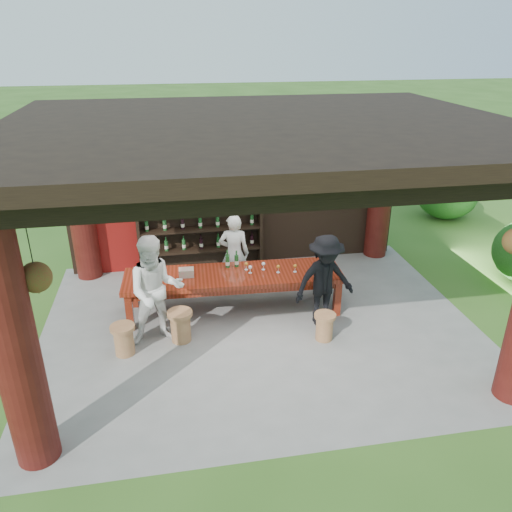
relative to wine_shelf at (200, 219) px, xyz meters
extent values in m
plane|color=#2D5119|center=(0.81, -2.45, -1.14)|extent=(90.00, 90.00, 0.00)
cube|color=slate|center=(0.81, -2.45, -1.19)|extent=(7.40, 5.90, 0.10)
cube|color=black|center=(0.81, 0.30, 0.51)|extent=(7.00, 0.18, 3.30)
cube|color=maroon|center=(-1.79, 0.20, -0.14)|extent=(0.95, 0.06, 2.00)
cylinder|color=#380C0A|center=(-2.34, -4.85, 0.51)|extent=(0.50, 0.50, 3.30)
cylinder|color=#380C0A|center=(-2.34, 0.10, 0.51)|extent=(0.50, 0.50, 3.30)
cylinder|color=#380C0A|center=(3.96, 0.10, 0.51)|extent=(0.50, 0.50, 3.30)
cube|color=black|center=(0.81, -4.85, 2.01)|extent=(6.70, 0.35, 0.35)
cube|color=black|center=(-2.34, -2.45, 2.01)|extent=(0.30, 5.20, 0.30)
cube|color=black|center=(3.96, -2.45, 2.01)|extent=(0.30, 5.20, 0.30)
cube|color=black|center=(0.81, -2.45, 2.26)|extent=(7.50, 6.00, 0.20)
cylinder|color=black|center=(-2.04, -4.65, 1.49)|extent=(0.01, 0.01, 0.75)
cone|color=black|center=(-2.04, -4.65, 1.03)|extent=(0.32, 0.32, 0.18)
sphere|color=#1E5919|center=(-2.04, -4.65, 1.14)|extent=(0.34, 0.34, 0.34)
cube|color=#5C1C0D|center=(0.44, -1.86, -0.43)|extent=(3.90, 1.15, 0.08)
cube|color=#5C1C0D|center=(0.44, -1.86, -0.53)|extent=(3.70, 0.99, 0.12)
cube|color=#5C1C0D|center=(-1.39, -2.18, -0.80)|extent=(0.12, 0.12, 0.67)
cube|color=#5C1C0D|center=(2.23, -2.33, -0.80)|extent=(0.12, 0.12, 0.67)
cube|color=#5C1C0D|center=(-1.36, -1.38, -0.80)|extent=(0.12, 0.12, 0.67)
cube|color=#5C1C0D|center=(2.27, -1.53, -0.80)|extent=(0.12, 0.12, 0.67)
cylinder|color=#905B39|center=(-0.55, -2.67, -0.90)|extent=(0.32, 0.32, 0.48)
cylinder|color=#905B39|center=(-0.55, -2.67, -0.63)|extent=(0.41, 0.41, 0.06)
cylinder|color=#905B39|center=(1.78, -3.04, -0.93)|extent=(0.28, 0.28, 0.41)
cylinder|color=#905B39|center=(1.78, -3.04, -0.69)|extent=(0.36, 0.36, 0.06)
cylinder|color=#905B39|center=(-1.45, -2.89, -0.91)|extent=(0.31, 0.31, 0.45)
cylinder|color=#905B39|center=(-1.45, -2.89, -0.66)|extent=(0.39, 0.39, 0.06)
imported|color=silver|center=(0.55, -1.10, -0.34)|extent=(0.64, 0.48, 1.59)
imported|color=silver|center=(-0.90, -2.61, -0.21)|extent=(0.96, 0.78, 1.85)
imported|color=black|center=(1.90, -2.56, -0.31)|extent=(1.15, 0.78, 1.65)
cube|color=#BF6672|center=(-0.39, -1.81, -0.32)|extent=(0.27, 0.19, 0.14)
ellipsoid|color=#194C14|center=(6.80, 2.11, -0.56)|extent=(1.60, 1.60, 1.36)
camera|label=1|loc=(-0.56, -9.74, 3.54)|focal=35.00mm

